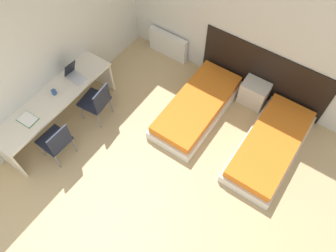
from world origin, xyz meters
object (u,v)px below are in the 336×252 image
(nightstand, at_px, (254,93))
(chair_near_laptop, at_px, (96,101))
(bed_near_window, at_px, (197,107))
(laptop, at_px, (74,75))
(chair_near_notebook, at_px, (56,141))
(bed_near_door, at_px, (270,146))

(nightstand, bearing_deg, chair_near_laptop, -138.26)
(bed_near_window, height_order, laptop, laptop)
(chair_near_notebook, distance_m, laptop, 1.20)
(laptop, bearing_deg, bed_near_door, 22.56)
(bed_near_door, relative_size, nightstand, 4.04)
(chair_near_laptop, distance_m, chair_near_notebook, 1.00)
(bed_near_door, xyz_separation_m, chair_near_notebook, (-2.94, -2.12, 0.32))
(chair_near_laptop, distance_m, laptop, 0.59)
(nightstand, height_order, laptop, laptop)
(bed_near_door, bearing_deg, chair_near_notebook, -144.16)
(bed_near_window, relative_size, chair_near_notebook, 2.37)
(bed_near_window, distance_m, chair_near_notebook, 2.59)
(nightstand, height_order, chair_near_notebook, chair_near_notebook)
(chair_near_laptop, height_order, chair_near_notebook, same)
(bed_near_door, bearing_deg, bed_near_window, 180.00)
(nightstand, bearing_deg, chair_near_notebook, -126.55)
(chair_near_laptop, bearing_deg, chair_near_notebook, -95.62)
(nightstand, bearing_deg, bed_near_door, -48.13)
(bed_near_window, bearing_deg, laptop, -150.85)
(chair_near_notebook, relative_size, laptop, 2.35)
(chair_near_laptop, relative_size, chair_near_notebook, 1.00)
(bed_near_door, bearing_deg, laptop, -162.56)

